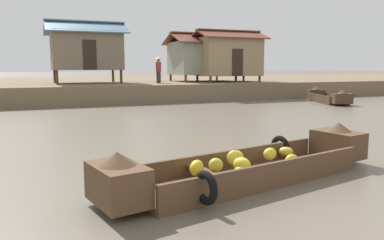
% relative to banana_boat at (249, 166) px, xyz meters
% --- Properties ---
extents(ground_plane, '(300.00, 300.00, 0.00)m').
position_rel_banana_boat_xyz_m(ground_plane, '(0.95, 5.56, -0.30)').
color(ground_plane, '#665B4C').
extents(riverbank_strip, '(160.00, 20.00, 1.06)m').
position_rel_banana_boat_xyz_m(riverbank_strip, '(0.95, 24.96, 0.23)').
color(riverbank_strip, '#756047').
rests_on(riverbank_strip, ground).
extents(banana_boat, '(5.98, 2.54, 0.89)m').
position_rel_banana_boat_xyz_m(banana_boat, '(0.00, 0.00, 0.00)').
color(banana_boat, brown).
rests_on(banana_boat, ground).
extents(fishing_skiff_distant, '(2.35, 4.36, 0.87)m').
position_rel_banana_boat_xyz_m(fishing_skiff_distant, '(12.36, 11.83, 0.01)').
color(fishing_skiff_distant, '#473323').
rests_on(fishing_skiff_distant, ground).
extents(stilt_house_left, '(4.93, 3.59, 3.93)m').
position_rel_banana_boat_xyz_m(stilt_house_left, '(-0.42, 19.56, 2.87)').
color(stilt_house_left, '#4C3826').
rests_on(stilt_house_left, riverbank_strip).
extents(stilt_house_mid_left, '(4.93, 3.97, 3.46)m').
position_rel_banana_boat_xyz_m(stilt_house_mid_left, '(7.74, 19.66, 2.46)').
color(stilt_house_mid_left, '#4C3826').
rests_on(stilt_house_mid_left, riverbank_strip).
extents(stilt_house_mid_right, '(4.84, 3.10, 3.56)m').
position_rel_banana_boat_xyz_m(stilt_house_mid_right, '(8.99, 18.04, 2.55)').
color(stilt_house_mid_right, '#4C3826').
rests_on(stilt_house_mid_right, riverbank_strip).
extents(vendor_person, '(0.44, 0.44, 1.66)m').
position_rel_banana_boat_xyz_m(vendor_person, '(3.73, 17.47, 1.69)').
color(vendor_person, '#332D28').
rests_on(vendor_person, riverbank_strip).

